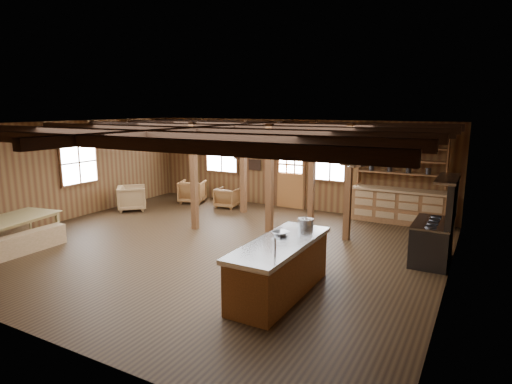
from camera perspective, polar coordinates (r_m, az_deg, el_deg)
room at (r=9.72m, az=-6.14°, el=0.68°), size 10.04×9.04×2.84m
ceiling_joists at (r=9.72m, az=-5.70°, el=8.29°), size 9.80×8.82×0.18m
timber_posts at (r=11.23m, az=2.12°, el=2.15°), size 3.95×2.35×2.80m
back_door at (r=13.64m, az=4.61°, el=1.53°), size 1.02×0.08×2.15m
window_back_left at (r=14.80m, az=-4.59°, el=5.10°), size 1.32×0.06×1.32m
window_back_right at (r=13.08m, az=9.90°, el=4.17°), size 1.02×0.06×1.32m
window_left at (r=13.45m, az=-22.57°, el=3.67°), size 0.14×1.24×1.32m
notice_boards at (r=14.22m, az=-0.87°, el=5.04°), size 1.08×0.03×0.90m
back_counter at (r=12.48m, az=18.50°, el=-1.24°), size 2.55×0.60×2.45m
pendant_lamps at (r=11.77m, az=-12.51°, el=6.49°), size 1.86×2.36×0.66m
pot_rack at (r=8.49m, az=14.52°, el=4.69°), size 0.39×3.00×0.45m
kitchen_island at (r=7.42m, az=3.17°, el=-10.05°), size 0.90×2.51×1.20m
step_stool at (r=8.21m, az=1.98°, el=-9.76°), size 0.60×0.51×0.46m
commercial_range at (r=9.60m, az=22.77°, el=-5.23°), size 0.77×1.45×1.80m
dining_table at (r=11.27m, az=-29.60°, el=-4.77°), size 1.39×2.12×0.70m
bench_aisle at (r=10.84m, az=-27.95°, el=-5.87°), size 0.31×1.66×0.46m
armchair_a at (r=14.58m, az=-8.48°, el=0.05°), size 1.04×1.05×0.75m
armchair_b at (r=13.78m, az=-3.85°, el=-0.76°), size 0.74×0.76×0.63m
armchair_c at (r=13.91m, az=-16.20°, el=-0.77°), size 1.19×1.19×0.77m
counter_pot at (r=8.10m, az=6.62°, el=-4.17°), size 0.29×0.29×0.18m
bowl at (r=7.62m, az=3.29°, el=-5.51°), size 0.37×0.37×0.07m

